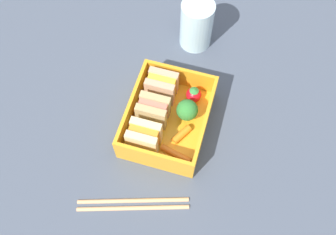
# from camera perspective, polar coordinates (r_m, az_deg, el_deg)

# --- Properties ---
(ground_plane) EXTENTS (1.20, 1.20, 0.02)m
(ground_plane) POSITION_cam_1_polar(r_m,az_deg,el_deg) (0.68, 0.00, -1.40)
(ground_plane) COLOR #464F5E
(bento_tray) EXTENTS (0.17, 0.14, 0.01)m
(bento_tray) POSITION_cam_1_polar(r_m,az_deg,el_deg) (0.67, 0.00, -0.81)
(bento_tray) COLOR orange
(bento_tray) RESTS_ON ground_plane
(bento_rim) EXTENTS (0.17, 0.14, 0.05)m
(bento_rim) POSITION_cam_1_polar(r_m,az_deg,el_deg) (0.64, 0.00, 0.34)
(bento_rim) COLOR orange
(bento_rim) RESTS_ON bento_tray
(sandwich_left) EXTENTS (0.04, 0.05, 0.05)m
(sandwich_left) POSITION_cam_1_polar(r_m,az_deg,el_deg) (0.62, -3.65, -2.95)
(sandwich_left) COLOR beige
(sandwich_left) RESTS_ON bento_tray
(sandwich_center_left) EXTENTS (0.04, 0.05, 0.05)m
(sandwich_center_left) POSITION_cam_1_polar(r_m,az_deg,el_deg) (0.64, -2.26, 1.05)
(sandwich_center_left) COLOR tan
(sandwich_center_left) RESTS_ON bento_tray
(sandwich_center) EXTENTS (0.04, 0.05, 0.05)m
(sandwich_center) POSITION_cam_1_polar(r_m,az_deg,el_deg) (0.67, -0.96, 4.78)
(sandwich_center) COLOR tan
(sandwich_center) RESTS_ON bento_tray
(carrot_stick_far_left) EXTENTS (0.02, 0.06, 0.01)m
(carrot_stick_far_left) POSITION_cam_1_polar(r_m,az_deg,el_deg) (0.63, 1.20, -5.56)
(carrot_stick_far_left) COLOR orange
(carrot_stick_far_left) RESTS_ON bento_tray
(carrot_stick_left) EXTENTS (0.04, 0.03, 0.01)m
(carrot_stick_left) POSITION_cam_1_polar(r_m,az_deg,el_deg) (0.64, 2.08, -2.59)
(carrot_stick_left) COLOR orange
(carrot_stick_left) RESTS_ON bento_tray
(broccoli_floret) EXTENTS (0.04, 0.04, 0.05)m
(broccoli_floret) POSITION_cam_1_polar(r_m,az_deg,el_deg) (0.64, 2.94, 1.12)
(broccoli_floret) COLOR #8CC16D
(broccoli_floret) RESTS_ON bento_tray
(strawberry_far_left) EXTENTS (0.03, 0.03, 0.03)m
(strawberry_far_left) POSITION_cam_1_polar(r_m,az_deg,el_deg) (0.67, 3.94, 3.53)
(strawberry_far_left) COLOR red
(strawberry_far_left) RESTS_ON bento_tray
(chopstick_pair) EXTENTS (0.07, 0.18, 0.01)m
(chopstick_pair) POSITION_cam_1_polar(r_m,az_deg,el_deg) (0.62, -5.36, -12.97)
(chopstick_pair) COLOR tan
(chopstick_pair) RESTS_ON ground_plane
(drinking_glass) EXTENTS (0.06, 0.06, 0.10)m
(drinking_glass) POSITION_cam_1_polar(r_m,az_deg,el_deg) (0.74, 4.36, 13.96)
(drinking_glass) COLOR silver
(drinking_glass) RESTS_ON ground_plane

